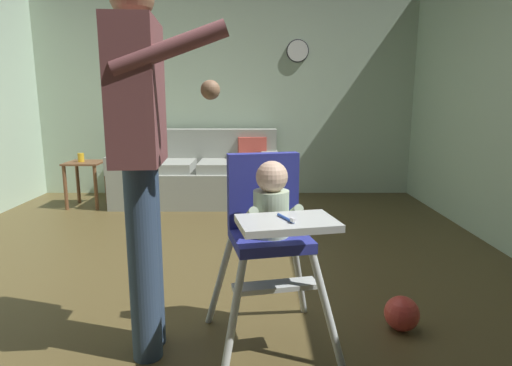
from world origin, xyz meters
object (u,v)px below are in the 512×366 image
Objects in this scene: toy_ball at (404,314)px; side_table at (88,174)px; couch at (201,175)px; high_chair at (272,218)px; sippy_cup at (83,157)px; adult_standing at (143,151)px; wall_clock at (300,51)px.

toy_ball is 0.36× the size of side_table.
couch is 3.19m from high_chair.
side_table is at bearing -0.00° from sippy_cup.
adult_standing is 6.23× the size of wall_clock.
high_chair is 5.17× the size of toy_ball.
high_chair is at bearing -54.11° from sippy_cup.
adult_standing is 1.59m from toy_ball.
side_table is at bearing -164.31° from wall_clock.
wall_clock is (2.52, 0.70, 1.25)m from sippy_cup.
sippy_cup is (-1.48, 2.91, -0.42)m from adult_standing.
toy_ball is at bearing 3.08° from adult_standing.
adult_standing is at bearing -96.93° from high_chair.
sippy_cup reaches higher than side_table.
couch is 3.20m from adult_standing.
high_chair is 0.92m from toy_ball.
adult_standing is at bearing -63.66° from side_table.
adult_standing reaches higher than side_table.
couch reaches higher than sippy_cup.
couch is 3.30m from toy_ball.
couch is at bearing -178.31° from high_chair.
couch reaches higher than toy_ball.
wall_clock reaches higher than toy_ball.
high_chair is 3.44× the size of wall_clock.
couch is 10.34× the size of toy_ball.
sippy_cup reaches higher than toy_ball.
toy_ball is at bearing -44.42° from sippy_cup.
toy_ball is (1.30, 0.18, -0.90)m from adult_standing.
side_table is 5.20× the size of sippy_cup.
couch is at bearing 116.53° from toy_ball.
high_chair reaches higher than toy_ball.
toy_ball is at bearing 26.53° from couch.
couch is 2.00× the size of high_chair.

